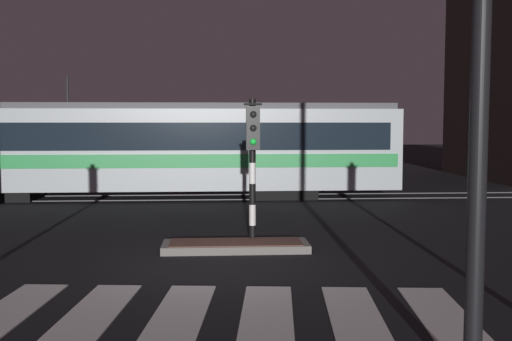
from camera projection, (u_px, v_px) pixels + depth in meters
ground_plane at (219, 265)px, 11.52m from camera, size 120.00×120.00×0.00m
rail_near at (217, 200)px, 21.05m from camera, size 80.00×0.12×0.03m
rail_far at (217, 195)px, 22.48m from camera, size 80.00×0.12×0.03m
crosswalk_zebra at (221, 324)px, 8.10m from camera, size 6.98×4.35×0.02m
traffic_island at (236, 246)px, 12.81m from camera, size 2.98×1.00×0.18m
traffic_light_median_centre at (253, 150)px, 13.01m from camera, size 0.36×0.42×3.09m
tram at (145, 147)px, 21.47m from camera, size 17.40×2.58×4.15m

